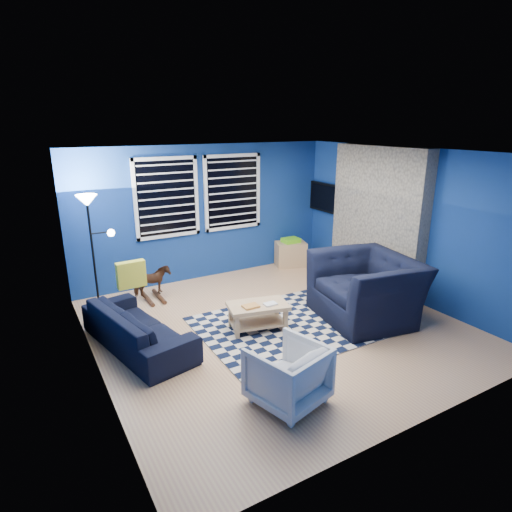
{
  "coord_description": "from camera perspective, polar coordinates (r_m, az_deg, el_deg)",
  "views": [
    {
      "loc": [
        -3.11,
        -4.78,
        2.88
      ],
      "look_at": [
        -0.19,
        0.3,
        1.03
      ],
      "focal_mm": 30.0,
      "sensor_mm": 36.0,
      "label": 1
    }
  ],
  "objects": [
    {
      "name": "window_right",
      "position": [
        8.22,
        -3.1,
        8.49
      ],
      "size": [
        1.17,
        0.06,
        1.42
      ],
      "color": "black",
      "rests_on": "wall_back"
    },
    {
      "name": "armchair_bent",
      "position": [
        4.69,
        4.24,
        -15.46
      ],
      "size": [
        0.87,
        0.89,
        0.66
      ],
      "primitive_type": "imported",
      "rotation": [
        0.0,
        0.0,
        3.4
      ],
      "color": "gray",
      "rests_on": "floor"
    },
    {
      "name": "floor_lamp",
      "position": [
        6.93,
        -21.25,
        4.91
      ],
      "size": [
        0.5,
        0.31,
        1.85
      ],
      "color": "black",
      "rests_on": "floor"
    },
    {
      "name": "tv",
      "position": [
        8.89,
        9.36,
        7.67
      ],
      "size": [
        0.07,
        1.0,
        0.58
      ],
      "color": "black",
      "rests_on": "wall_right"
    },
    {
      "name": "wall_back",
      "position": [
        8.08,
        -6.68,
        5.73
      ],
      "size": [
        5.0,
        0.0,
        5.0
      ],
      "primitive_type": "plane",
      "rotation": [
        1.57,
        0.0,
        0.0
      ],
      "color": "navy",
      "rests_on": "floor"
    },
    {
      "name": "sofa",
      "position": [
        5.95,
        -15.49,
        -9.14
      ],
      "size": [
        2.03,
        1.14,
        0.56
      ],
      "primitive_type": "imported",
      "rotation": [
        0.0,
        0.0,
        1.78
      ],
      "color": "black",
      "rests_on": "floor"
    },
    {
      "name": "floor",
      "position": [
        6.39,
        2.85,
        -9.33
      ],
      "size": [
        5.0,
        5.0,
        0.0
      ],
      "primitive_type": "plane",
      "color": "tan",
      "rests_on": "ground"
    },
    {
      "name": "rug",
      "position": [
        6.39,
        4.12,
        -9.27
      ],
      "size": [
        2.51,
        2.02,
        0.02
      ],
      "primitive_type": "cube",
      "rotation": [
        0.0,
        0.0,
        -0.01
      ],
      "color": "black",
      "rests_on": "floor"
    },
    {
      "name": "wall_left",
      "position": [
        5.09,
        -21.38,
        -2.47
      ],
      "size": [
        0.0,
        5.0,
        5.0
      ],
      "primitive_type": "plane",
      "rotation": [
        1.57,
        0.0,
        1.57
      ],
      "color": "navy",
      "rests_on": "floor"
    },
    {
      "name": "throw_pillow",
      "position": [
        6.49,
        -16.31,
        -2.38
      ],
      "size": [
        0.42,
        0.14,
        0.39
      ],
      "primitive_type": "cube",
      "rotation": [
        0.0,
        0.0,
        0.05
      ],
      "color": "gold",
      "rests_on": "sofa"
    },
    {
      "name": "ceiling",
      "position": [
        5.72,
        3.23,
        13.64
      ],
      "size": [
        5.0,
        5.0,
        0.0
      ],
      "primitive_type": "plane",
      "rotation": [
        3.14,
        0.0,
        0.0
      ],
      "color": "white",
      "rests_on": "wall_back"
    },
    {
      "name": "wall_right",
      "position": [
        7.55,
        19.22,
        4.03
      ],
      "size": [
        0.0,
        5.0,
        5.0
      ],
      "primitive_type": "plane",
      "rotation": [
        1.57,
        0.0,
        -1.57
      ],
      "color": "navy",
      "rests_on": "floor"
    },
    {
      "name": "fireplace",
      "position": [
        7.79,
        15.74,
        4.33
      ],
      "size": [
        0.65,
        2.0,
        2.5
      ],
      "color": "gray",
      "rests_on": "floor"
    },
    {
      "name": "coffee_table",
      "position": [
        6.16,
        0.24,
        -7.37
      ],
      "size": [
        0.93,
        0.66,
        0.42
      ],
      "rotation": [
        0.0,
        0.0,
        -0.23
      ],
      "color": "tan",
      "rests_on": "rug"
    },
    {
      "name": "window_left",
      "position": [
        7.72,
        -11.8,
        7.57
      ],
      "size": [
        1.17,
        0.06,
        1.42
      ],
      "color": "black",
      "rests_on": "wall_back"
    },
    {
      "name": "armchair_big",
      "position": [
        6.67,
        14.45,
        -4.19
      ],
      "size": [
        1.67,
        1.52,
        0.96
      ],
      "primitive_type": "imported",
      "rotation": [
        0.0,
        0.0,
        -1.73
      ],
      "color": "black",
      "rests_on": "floor"
    },
    {
      "name": "rocking_horse",
      "position": [
        7.37,
        -13.68,
        -3.34
      ],
      "size": [
        0.35,
        0.63,
        0.51
      ],
      "primitive_type": "imported",
      "rotation": [
        0.0,
        0.0,
        1.69
      ],
      "color": "#4C2B18",
      "rests_on": "floor"
    },
    {
      "name": "cabinet",
      "position": [
        8.91,
        4.63,
        0.34
      ],
      "size": [
        0.7,
        0.57,
        0.59
      ],
      "rotation": [
        0.0,
        0.0,
        -0.32
      ],
      "color": "tan",
      "rests_on": "floor"
    }
  ]
}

